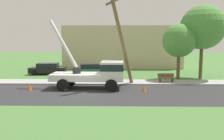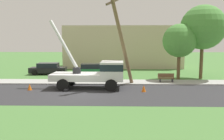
{
  "view_description": "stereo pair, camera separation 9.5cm",
  "coord_description": "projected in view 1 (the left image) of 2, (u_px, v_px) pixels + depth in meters",
  "views": [
    {
      "loc": [
        2.85,
        -17.58,
        4.03
      ],
      "look_at": [
        2.45,
        2.41,
        1.56
      ],
      "focal_mm": 36.69,
      "sensor_mm": 36.0,
      "label": 1
    },
    {
      "loc": [
        2.94,
        -17.57,
        4.03
      ],
      "look_at": [
        2.45,
        2.41,
        1.56
      ],
      "focal_mm": 36.69,
      "sensor_mm": 36.0,
      "label": 2
    }
  ],
  "objects": [
    {
      "name": "parked_sedan_black",
      "position": [
        48.0,
        69.0,
        28.36
      ],
      "size": [
        4.49,
        2.18,
        1.42
      ],
      "color": "black",
      "rests_on": "ground"
    },
    {
      "name": "leaning_utility_pole",
      "position": [
        121.0,
        38.0,
        20.25
      ],
      "size": [
        2.61,
        3.34,
        8.45
      ],
      "color": "brown",
      "rests_on": "ground"
    },
    {
      "name": "traffic_cone_behind",
      "position": [
        30.0,
        87.0,
        19.07
      ],
      "size": [
        0.36,
        0.36,
        0.56
      ],
      "primitive_type": "cone",
      "color": "orange",
      "rests_on": "ground"
    },
    {
      "name": "traffic_cone_ahead",
      "position": [
        144.0,
        88.0,
        18.52
      ],
      "size": [
        0.36,
        0.36,
        0.56
      ],
      "primitive_type": "cone",
      "color": "orange",
      "rests_on": "ground"
    },
    {
      "name": "roadside_tree_near",
      "position": [
        179.0,
        41.0,
        24.26
      ],
      "size": [
        3.54,
        3.54,
        5.93
      ],
      "color": "brown",
      "rests_on": "ground"
    },
    {
      "name": "ground_plane",
      "position": [
        95.0,
        73.0,
        29.9
      ],
      "size": [
        120.0,
        120.0,
        0.0
      ],
      "primitive_type": "plane",
      "color": "#477538"
    },
    {
      "name": "lowrise_building_backdrop",
      "position": [
        122.0,
        47.0,
        36.46
      ],
      "size": [
        18.0,
        6.0,
        6.4
      ],
      "primitive_type": "cube",
      "color": "#C6B293",
      "rests_on": "ground"
    },
    {
      "name": "park_bench",
      "position": [
        166.0,
        78.0,
        22.67
      ],
      "size": [
        1.6,
        0.45,
        0.9
      ],
      "color": "brown",
      "rests_on": "ground"
    },
    {
      "name": "utility_truck",
      "position": [
        97.0,
        72.0,
        19.77
      ],
      "size": [
        6.76,
        3.21,
        5.98
      ],
      "color": "silver",
      "rests_on": "ground"
    },
    {
      "name": "parked_sedan_green",
      "position": [
        91.0,
        70.0,
        27.47
      ],
      "size": [
        4.54,
        2.27,
        1.42
      ],
      "color": "#1E6638",
      "rests_on": "ground"
    },
    {
      "name": "roadside_tree_far",
      "position": [
        203.0,
        27.0,
        24.52
      ],
      "size": [
        4.75,
        4.75,
        7.94
      ],
      "color": "brown",
      "rests_on": "ground"
    },
    {
      "name": "road_asphalt",
      "position": [
        80.0,
        93.0,
        17.99
      ],
      "size": [
        80.0,
        7.19,
        0.01
      ],
      "primitive_type": "cube",
      "color": "#2B2B2D",
      "rests_on": "ground"
    },
    {
      "name": "sidewalk_strip",
      "position": [
        88.0,
        82.0,
        22.81
      ],
      "size": [
        80.0,
        2.54,
        0.1
      ],
      "primitive_type": "cube",
      "color": "#9E9E99",
      "rests_on": "ground"
    }
  ]
}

